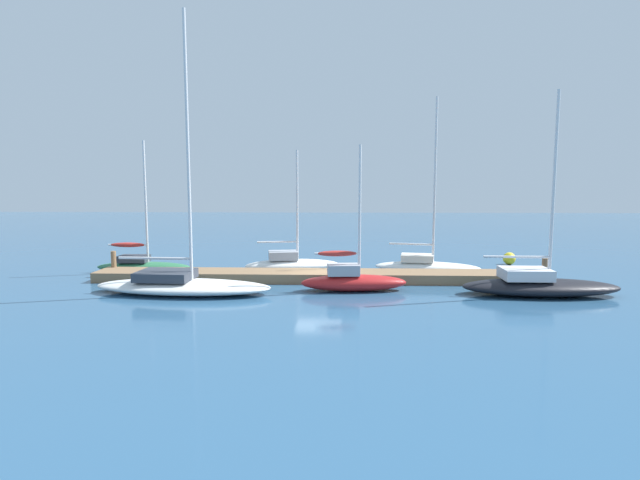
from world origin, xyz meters
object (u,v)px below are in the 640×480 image
sailboat_5 (539,284)px  sailboat_3 (352,279)px  sailboat_2 (292,263)px  mooring_buoy_yellow (509,258)px  sailboat_1 (181,283)px  sailboat_0 (142,264)px  sailboat_4 (426,264)px

sailboat_5 → sailboat_3: bearing=176.1°
sailboat_2 → sailboat_5: (12.24, -5.78, 0.02)m
sailboat_3 → sailboat_5: (8.79, -0.68, -0.05)m
mooring_buoy_yellow → sailboat_5: bearing=-100.3°
sailboat_1 → sailboat_5: bearing=4.1°
sailboat_3 → mooring_buoy_yellow: 13.26m
sailboat_0 → sailboat_2: bearing=2.2°
sailboat_2 → mooring_buoy_yellow: bearing=2.8°
sailboat_2 → sailboat_3: 6.15m
sailboat_5 → mooring_buoy_yellow: sailboat_5 is taller
sailboat_5 → sailboat_0: bearing=166.2°
sailboat_1 → mooring_buoy_yellow: sailboat_1 is taller
sailboat_1 → sailboat_3: (8.23, 0.85, 0.08)m
sailboat_2 → sailboat_4: size_ratio=0.71×
sailboat_3 → mooring_buoy_yellow: sailboat_3 is taller
sailboat_1 → sailboat_4: sailboat_1 is taller
sailboat_0 → sailboat_3: (12.34, -4.71, 0.09)m
sailboat_1 → sailboat_2: size_ratio=1.83×
sailboat_0 → sailboat_1: sailboat_1 is taller
sailboat_0 → mooring_buoy_yellow: (22.75, 3.50, -0.09)m
sailboat_3 → sailboat_5: size_ratio=0.75×
sailboat_3 → mooring_buoy_yellow: size_ratio=8.92×
sailboat_2 → sailboat_4: (7.96, -0.02, -0.00)m
sailboat_0 → mooring_buoy_yellow: sailboat_0 is taller
sailboat_0 → sailboat_4: 16.85m
mooring_buoy_yellow → sailboat_1: bearing=-154.1°
sailboat_2 → sailboat_5: 13.54m
sailboat_1 → sailboat_5: 17.03m
sailboat_3 → sailboat_4: size_ratio=0.70×
sailboat_1 → sailboat_4: 14.05m
sailboat_0 → sailboat_5: (21.13, -5.39, 0.04)m
sailboat_3 → sailboat_0: bearing=155.1°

